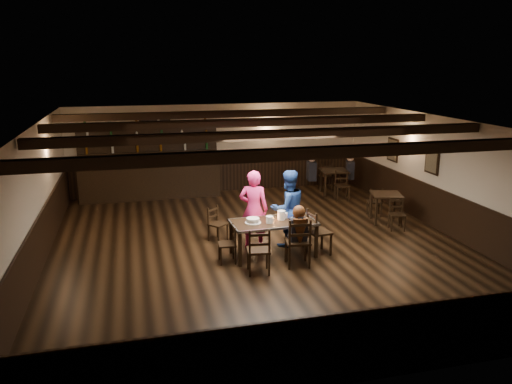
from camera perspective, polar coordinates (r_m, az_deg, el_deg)
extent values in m
plane|color=black|center=(11.07, 0.43, -6.15)|extent=(10.00, 10.00, 0.00)
cube|color=beige|center=(15.46, -4.26, 5.01)|extent=(9.00, 0.02, 2.70)
cube|color=beige|center=(6.22, 12.33, -10.30)|extent=(9.00, 0.02, 2.70)
cube|color=beige|center=(10.51, -24.03, -0.88)|extent=(0.02, 10.00, 2.70)
cube|color=beige|center=(12.55, 20.75, 1.82)|extent=(0.02, 10.00, 2.70)
cube|color=silver|center=(10.42, 0.46, 7.86)|extent=(9.00, 10.00, 0.02)
cube|color=black|center=(15.59, -4.18, 1.91)|extent=(9.00, 0.04, 1.00)
cube|color=black|center=(6.64, 11.80, -16.86)|extent=(9.00, 0.04, 1.00)
cube|color=black|center=(10.75, -23.40, -5.24)|extent=(0.04, 10.00, 1.00)
cube|color=black|center=(12.74, 20.29, -1.91)|extent=(0.04, 10.00, 1.00)
cube|color=black|center=(15.15, -11.41, 6.47)|extent=(0.90, 0.03, 1.00)
cube|color=black|center=(15.13, -11.41, 6.46)|extent=(0.80, 0.02, 0.90)
cube|color=black|center=(12.89, 19.49, 3.39)|extent=(0.03, 0.55, 0.65)
cube|color=#72664C|center=(12.88, 19.41, 3.39)|extent=(0.02, 0.45, 0.55)
cube|color=black|center=(14.49, 15.37, 4.68)|extent=(0.03, 0.55, 0.65)
cube|color=#72664C|center=(14.48, 15.30, 4.67)|extent=(0.02, 0.45, 0.55)
cube|color=black|center=(7.60, 6.19, 4.45)|extent=(8.90, 0.18, 0.18)
cube|color=black|center=(9.48, 1.99, 6.55)|extent=(8.90, 0.18, 0.18)
cube|color=black|center=(11.40, -0.83, 7.94)|extent=(8.90, 0.18, 0.18)
cube|color=black|center=(13.34, -2.84, 8.91)|extent=(8.90, 0.18, 0.18)
cube|color=black|center=(9.88, -1.84, -6.62)|extent=(0.06, 0.06, 0.71)
cube|color=black|center=(10.56, -2.88, -5.19)|extent=(0.06, 0.06, 0.71)
cube|color=black|center=(10.38, 6.91, -5.64)|extent=(0.06, 0.06, 0.71)
cube|color=black|center=(11.03, 5.36, -4.35)|extent=(0.06, 0.06, 0.71)
cube|color=black|center=(10.31, 1.98, -3.48)|extent=(1.78, 0.94, 0.04)
cube|color=#A5A8AD|center=(10.69, 1.27, -2.80)|extent=(1.74, 0.10, 0.05)
cube|color=#A5A8AD|center=(9.93, 2.76, -4.20)|extent=(1.74, 0.10, 0.05)
cube|color=#A5A8AD|center=(10.60, 6.39, -3.05)|extent=(0.07, 0.87, 0.05)
cube|color=#A5A8AD|center=(10.08, -2.65, -3.91)|extent=(0.07, 0.87, 0.05)
cube|color=black|center=(9.83, 1.23, -7.56)|extent=(0.04, 0.04, 0.44)
cube|color=black|center=(9.51, 1.51, -8.35)|extent=(0.04, 0.04, 0.44)
cube|color=black|center=(9.79, -0.92, -7.66)|extent=(0.04, 0.04, 0.44)
cube|color=black|center=(9.47, -0.72, -8.45)|extent=(0.04, 0.04, 0.44)
cube|color=black|center=(9.56, 0.28, -6.67)|extent=(0.48, 0.46, 0.04)
cube|color=black|center=(9.31, 0.40, -5.74)|extent=(0.43, 0.09, 0.46)
cube|color=black|center=(9.33, 0.40, -6.01)|extent=(0.37, 0.08, 0.05)
cube|color=black|center=(9.27, 0.40, -4.94)|extent=(0.37, 0.08, 0.05)
cube|color=black|center=(10.22, 5.67, -6.62)|extent=(0.04, 0.04, 0.48)
cube|color=black|center=(9.88, 6.14, -7.41)|extent=(0.04, 0.04, 0.48)
cube|color=black|center=(10.14, 3.44, -6.73)|extent=(0.04, 0.04, 0.48)
cube|color=black|center=(9.80, 3.83, -7.54)|extent=(0.04, 0.04, 0.48)
cube|color=black|center=(9.91, 4.80, -5.66)|extent=(0.52, 0.50, 0.04)
cube|color=black|center=(9.65, 5.06, -4.65)|extent=(0.47, 0.10, 0.50)
cube|color=black|center=(9.67, 5.05, -4.93)|extent=(0.40, 0.08, 0.06)
cube|color=black|center=(9.61, 5.08, -3.80)|extent=(0.40, 0.08, 0.06)
cube|color=black|center=(10.29, -4.24, -6.77)|extent=(0.03, 0.03, 0.37)
cube|color=black|center=(10.32, -2.62, -6.67)|extent=(0.03, 0.03, 0.37)
cube|color=black|center=(10.00, -4.03, -7.40)|extent=(0.03, 0.03, 0.37)
cube|color=black|center=(10.04, -2.37, -7.30)|extent=(0.03, 0.03, 0.37)
cube|color=black|center=(10.09, -3.33, -5.97)|extent=(0.36, 0.38, 0.03)
cube|color=black|center=(10.04, -2.52, -4.89)|extent=(0.05, 0.36, 0.38)
cube|color=black|center=(10.05, -2.52, -5.10)|extent=(0.04, 0.31, 0.04)
cube|color=black|center=(10.00, -2.53, -4.27)|extent=(0.04, 0.31, 0.04)
cube|color=black|center=(10.58, 8.54, -6.01)|extent=(0.04, 0.04, 0.46)
cube|color=black|center=(10.41, 6.79, -6.29)|extent=(0.04, 0.04, 0.46)
cube|color=black|center=(10.89, 7.54, -5.36)|extent=(0.04, 0.04, 0.46)
cube|color=black|center=(10.73, 5.83, -5.62)|extent=(0.04, 0.04, 0.46)
cube|color=black|center=(10.57, 7.22, -4.54)|extent=(0.48, 0.50, 0.04)
cube|color=black|center=(10.41, 6.38, -3.42)|extent=(0.09, 0.45, 0.48)
cube|color=black|center=(10.42, 6.37, -3.67)|extent=(0.07, 0.39, 0.05)
cube|color=black|center=(10.36, 6.40, -2.66)|extent=(0.07, 0.39, 0.05)
cube|color=black|center=(11.16, -4.29, -5.01)|extent=(0.04, 0.04, 0.37)
cube|color=black|center=(11.35, -5.43, -4.70)|extent=(0.04, 0.04, 0.37)
cube|color=black|center=(11.39, -3.28, -4.59)|extent=(0.04, 0.04, 0.37)
cube|color=black|center=(11.57, -4.41, -4.30)|extent=(0.04, 0.04, 0.37)
cube|color=black|center=(11.30, -4.37, -3.68)|extent=(0.50, 0.50, 0.03)
cube|color=black|center=(11.33, -4.96, -2.61)|extent=(0.30, 0.25, 0.39)
cube|color=black|center=(11.34, -4.95, -2.79)|extent=(0.25, 0.22, 0.04)
cube|color=black|center=(11.30, -4.97, -2.04)|extent=(0.25, 0.22, 0.04)
imported|color=#E82A5C|center=(10.73, -0.28, -2.00)|extent=(0.74, 0.62, 1.72)
imported|color=navy|center=(10.87, 3.67, -1.87)|extent=(0.94, 0.79, 1.69)
cube|color=black|center=(10.01, 4.58, -5.34)|extent=(0.31, 0.31, 0.13)
cube|color=black|center=(9.83, 4.83, -4.34)|extent=(0.33, 0.20, 0.47)
cylinder|color=black|center=(9.76, 4.86, -3.14)|extent=(0.10, 0.33, 0.33)
sphere|color=#D8A384|center=(9.72, 4.88, -2.31)|extent=(0.21, 0.21, 0.21)
sphere|color=#33190B|center=(9.69, 4.93, -2.31)|extent=(0.26, 0.26, 0.26)
cone|color=#33190B|center=(9.72, 5.07, -4.68)|extent=(0.20, 0.20, 0.59)
cylinder|color=white|center=(10.19, -0.35, -3.50)|extent=(0.33, 0.33, 0.01)
cylinder|color=white|center=(10.17, -0.35, -3.22)|extent=(0.27, 0.27, 0.09)
cylinder|color=silver|center=(10.18, -0.35, -3.34)|extent=(0.28, 0.28, 0.04)
cylinder|color=white|center=(10.17, 1.57, -3.16)|extent=(0.15, 0.15, 0.14)
cylinder|color=white|center=(10.39, 2.91, -2.64)|extent=(0.16, 0.16, 0.19)
cylinder|color=#A5A8AD|center=(10.37, 1.95, -3.14)|extent=(0.05, 0.05, 0.03)
sphere|color=orange|center=(10.36, 1.95, -2.98)|extent=(0.03, 0.03, 0.03)
cylinder|color=silver|center=(10.28, 4.08, -3.14)|extent=(0.04, 0.04, 0.09)
cylinder|color=#A5A8AD|center=(10.32, 4.27, -3.07)|extent=(0.04, 0.04, 0.10)
cylinder|color=silver|center=(10.49, 3.43, -2.69)|extent=(0.07, 0.07, 0.12)
cube|color=maroon|center=(10.34, 4.71, -3.30)|extent=(0.36, 0.28, 0.00)
cube|color=#0E1746|center=(10.62, 4.39, -2.82)|extent=(0.36, 0.28, 0.00)
cube|color=black|center=(15.06, -11.93, 1.36)|extent=(4.05, 0.60, 1.10)
cube|color=black|center=(14.94, -12.04, 3.51)|extent=(4.25, 0.70, 0.05)
cube|color=black|center=(15.21, -12.08, 3.61)|extent=(4.05, 0.10, 2.20)
cube|color=black|center=(15.07, -12.12, 4.47)|extent=(3.95, 0.22, 0.03)
cube|color=black|center=(15.01, -12.19, 5.78)|extent=(3.95, 0.22, 0.03)
cube|color=black|center=(14.96, -12.26, 7.11)|extent=(3.95, 0.22, 0.03)
cube|color=black|center=(12.84, 14.68, -0.27)|extent=(0.88, 0.88, 0.04)
cube|color=black|center=(12.60, 13.57, -2.26)|extent=(0.04, 0.04, 0.71)
cube|color=black|center=(13.15, 13.03, -1.51)|extent=(0.04, 0.04, 0.71)
cube|color=black|center=(12.74, 16.16, -2.25)|extent=(0.04, 0.04, 0.71)
cube|color=black|center=(13.29, 15.52, -1.51)|extent=(0.04, 0.04, 0.71)
cube|color=black|center=(15.32, 8.90, 2.42)|extent=(0.92, 0.92, 0.04)
cube|color=black|center=(15.02, 7.90, 0.74)|extent=(0.05, 0.05, 0.71)
cube|color=black|center=(15.64, 7.41, 1.32)|extent=(0.05, 0.05, 0.71)
cube|color=black|center=(15.17, 10.32, 0.78)|extent=(0.05, 0.05, 0.71)
cube|color=black|center=(15.78, 9.74, 1.35)|extent=(0.05, 0.05, 0.71)
cube|color=black|center=(15.09, 6.36, 2.41)|extent=(0.29, 0.42, 0.56)
sphere|color=#D8A384|center=(15.02, 6.40, 3.82)|extent=(0.22, 0.22, 0.22)
sphere|color=black|center=(15.01, 6.40, 3.94)|extent=(0.23, 0.23, 0.23)
cube|color=black|center=(15.47, 10.68, 2.50)|extent=(0.33, 0.43, 0.54)
sphere|color=#D8A384|center=(15.40, 10.75, 3.82)|extent=(0.21, 0.21, 0.21)
sphere|color=black|center=(15.39, 10.75, 3.94)|extent=(0.22, 0.22, 0.22)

